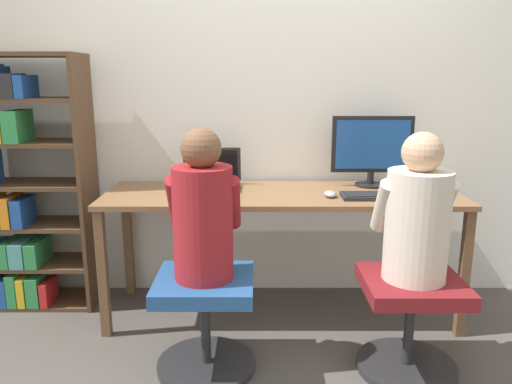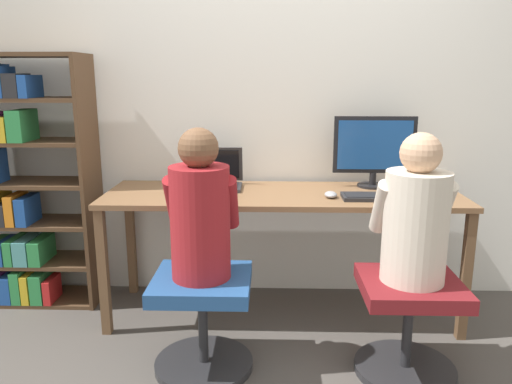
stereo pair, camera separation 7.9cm
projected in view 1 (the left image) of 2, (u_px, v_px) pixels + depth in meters
ground_plane at (283, 338)px, 2.77m from camera, size 14.00×14.00×0.00m
wall_back at (280, 96)px, 3.16m from camera, size 10.00×0.05×2.60m
desk at (282, 205)px, 2.93m from camera, size 2.06×0.64×0.76m
desktop_monitor at (372, 150)px, 3.03m from camera, size 0.49×0.18×0.43m
laptop at (211, 180)px, 3.03m from camera, size 0.36×0.28×0.24m
keyboard at (377, 196)px, 2.78m from camera, size 0.39×0.16×0.03m
computer_mouse_by_keyboard at (330, 194)px, 2.80m from camera, size 0.07×0.10×0.03m
office_chair_left at (410, 317)px, 2.42m from camera, size 0.49×0.49×0.49m
office_chair_right at (205, 315)px, 2.43m from camera, size 0.49×0.49×0.49m
person_at_monitor at (417, 216)px, 2.31m from camera, size 0.36×0.33×0.70m
person_at_laptop at (203, 213)px, 2.32m from camera, size 0.35×0.33×0.72m
bookshelf at (5, 191)px, 3.04m from camera, size 0.85×0.33×1.55m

